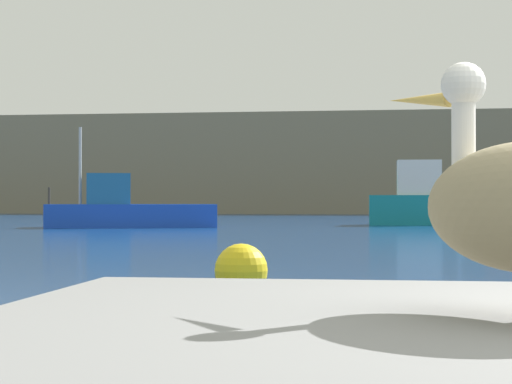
{
  "coord_description": "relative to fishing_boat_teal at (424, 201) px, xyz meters",
  "views": [
    {
      "loc": [
        -1.55,
        -3.57,
        1.08
      ],
      "look_at": [
        -4.7,
        19.47,
        1.32
      ],
      "focal_mm": 64.03,
      "sensor_mm": 36.0,
      "label": 1
    }
  ],
  "objects": [
    {
      "name": "mooring_buoy",
      "position": [
        -3.54,
        -32.27,
        -0.78
      ],
      "size": [
        0.61,
        0.61,
        0.61
      ],
      "primitive_type": "sphere",
      "color": "yellow",
      "rests_on": "ground"
    },
    {
      "name": "hillside_backdrop",
      "position": [
        -0.42,
        42.49,
        3.28
      ],
      "size": [
        140.0,
        16.43,
        8.73
      ],
      "primitive_type": "cube",
      "color": "#7F755B",
      "rests_on": "ground"
    },
    {
      "name": "fishing_boat_teal",
      "position": [
        0.0,
        0.0,
        0.0
      ],
      "size": [
        5.16,
        1.86,
        5.12
      ],
      "rotation": [
        0.0,
        0.0,
        0.03
      ],
      "color": "teal",
      "rests_on": "ground"
    },
    {
      "name": "fishing_boat_blue",
      "position": [
        -12.54,
        -5.39,
        -0.35
      ],
      "size": [
        7.36,
        4.11,
        4.18
      ],
      "rotation": [
        0.0,
        0.0,
        3.43
      ],
      "color": "blue",
      "rests_on": "ground"
    }
  ]
}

